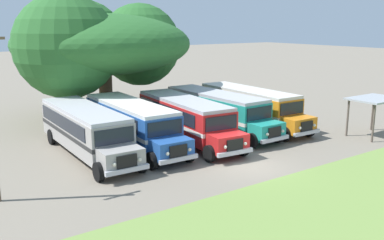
# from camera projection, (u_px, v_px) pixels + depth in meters

# --- Properties ---
(ground_plane) EXTENTS (220.00, 220.00, 0.00)m
(ground_plane) POSITION_uv_depth(u_px,v_px,m) (249.00, 166.00, 24.03)
(ground_plane) COLOR slate
(foreground_grass_strip) EXTENTS (80.00, 10.70, 0.01)m
(foreground_grass_strip) POSITION_uv_depth(u_px,v_px,m) (372.00, 215.00, 17.95)
(foreground_grass_strip) COLOR olive
(foreground_grass_strip) RESTS_ON ground_plane
(parked_bus_slot_0) EXTENTS (2.86, 10.86, 2.82)m
(parked_bus_slot_0) POSITION_uv_depth(u_px,v_px,m) (86.00, 128.00, 25.99)
(parked_bus_slot_0) COLOR #9E9993
(parked_bus_slot_0) RESTS_ON ground_plane
(parked_bus_slot_1) EXTENTS (2.92, 10.87, 2.82)m
(parked_bus_slot_1) POSITION_uv_depth(u_px,v_px,m) (132.00, 122.00, 27.74)
(parked_bus_slot_1) COLOR #23519E
(parked_bus_slot_1) RESTS_ON ground_plane
(parked_bus_slot_2) EXTENTS (3.44, 10.96, 2.82)m
(parked_bus_slot_2) POSITION_uv_depth(u_px,v_px,m) (186.00, 117.00, 29.08)
(parked_bus_slot_2) COLOR red
(parked_bus_slot_2) RESTS_ON ground_plane
(parked_bus_slot_3) EXTENTS (2.84, 10.86, 2.82)m
(parked_bus_slot_3) POSITION_uv_depth(u_px,v_px,m) (218.00, 110.00, 31.57)
(parked_bus_slot_3) COLOR teal
(parked_bus_slot_3) RESTS_ON ground_plane
(parked_bus_slot_4) EXTENTS (2.89, 10.87, 2.82)m
(parked_bus_slot_4) POSITION_uv_depth(u_px,v_px,m) (250.00, 105.00, 33.27)
(parked_bus_slot_4) COLOR orange
(parked_bus_slot_4) RESTS_ON ground_plane
(broad_shade_tree) EXTENTS (15.12, 13.84, 10.02)m
(broad_shade_tree) POSITION_uv_depth(u_px,v_px,m) (100.00, 44.00, 34.95)
(broad_shade_tree) COLOR brown
(broad_shade_tree) RESTS_ON ground_plane
(waiting_shelter) EXTENTS (3.60, 2.60, 2.72)m
(waiting_shelter) POSITION_uv_depth(u_px,v_px,m) (375.00, 102.00, 29.92)
(waiting_shelter) COLOR brown
(waiting_shelter) RESTS_ON ground_plane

